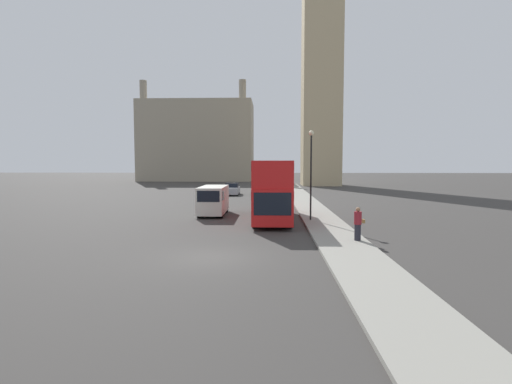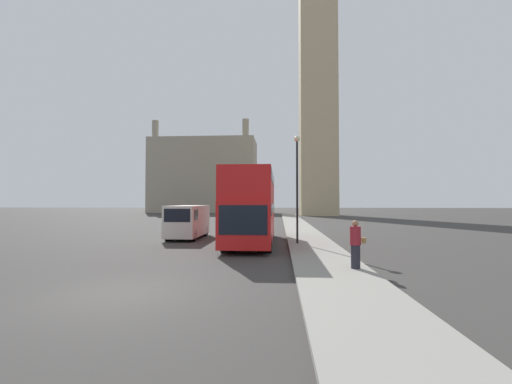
{
  "view_description": "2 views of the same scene",
  "coord_description": "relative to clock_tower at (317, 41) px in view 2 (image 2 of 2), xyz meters",
  "views": [
    {
      "loc": [
        2.64,
        -17.43,
        4.21
      ],
      "look_at": [
        1.61,
        11.78,
        2.07
      ],
      "focal_mm": 28.0,
      "sensor_mm": 36.0,
      "label": 1
    },
    {
      "loc": [
        4.47,
        -9.26,
        2.55
      ],
      "look_at": [
        2.47,
        20.46,
        3.44
      ],
      "focal_mm": 24.0,
      "sensor_mm": 36.0,
      "label": 2
    }
  ],
  "objects": [
    {
      "name": "street_lamp",
      "position": [
        -6.52,
        -46.8,
        -30.01
      ],
      "size": [
        0.36,
        0.36,
        6.33
      ],
      "color": "black",
      "rests_on": "sidewalk_strip"
    },
    {
      "name": "sidewalk_strip",
      "position": [
        -5.67,
        -57.7,
        -34.18
      ],
      "size": [
        2.79,
        120.0,
        0.15
      ],
      "color": "gray",
      "rests_on": "ground_plane"
    },
    {
      "name": "white_van",
      "position": [
        -14.0,
        -43.29,
        -33.01
      ],
      "size": [
        2.01,
        5.27,
        2.31
      ],
      "color": "silver",
      "rests_on": "ground_plane"
    },
    {
      "name": "ground_plane",
      "position": [
        -12.06,
        -57.7,
        -34.26
      ],
      "size": [
        300.0,
        300.0,
        0.0
      ],
      "primitive_type": "plane",
      "color": "#383533"
    },
    {
      "name": "parked_sedan",
      "position": [
        -14.42,
        -22.89,
        -33.55
      ],
      "size": [
        1.79,
        4.54,
        1.56
      ],
      "color": "#99999E",
      "rests_on": "ground_plane"
    },
    {
      "name": "clock_tower",
      "position": [
        0.0,
        0.0,
        0.0
      ],
      "size": [
        7.5,
        7.67,
        66.87
      ],
      "color": "tan",
      "rests_on": "ground_plane"
    },
    {
      "name": "red_double_decker_bus",
      "position": [
        -9.26,
        -45.96,
        -31.84
      ],
      "size": [
        2.63,
        10.35,
        4.35
      ],
      "color": "red",
      "rests_on": "ground_plane"
    },
    {
      "name": "building_block_distant",
      "position": [
        -26.58,
        19.45,
        -25.03
      ],
      "size": [
        25.98,
        13.17,
        22.44
      ],
      "color": "#9E937F",
      "rests_on": "ground_plane"
    },
    {
      "name": "pedestrian",
      "position": [
        -4.81,
        -54.29,
        -33.24
      ],
      "size": [
        0.55,
        0.39,
        1.75
      ],
      "color": "#23232D",
      "rests_on": "sidewalk_strip"
    }
  ]
}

